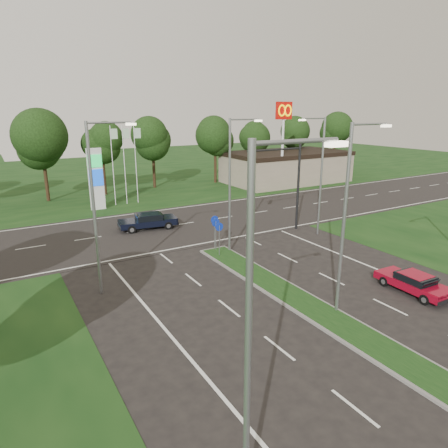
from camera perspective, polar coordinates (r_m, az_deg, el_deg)
ground at (r=17.15m, az=29.09°, el=-19.94°), size 160.00×160.00×0.00m
verge_far at (r=63.32m, az=-18.70°, el=6.56°), size 160.00×50.00×0.02m
cross_road at (r=34.22m, az=-7.36°, el=-0.24°), size 160.00×12.00×0.02m
median_kerb at (r=18.95m, az=18.46°, el=-14.80°), size 2.00×26.00×0.12m
commercial_building at (r=55.28m, az=8.87°, el=8.04°), size 16.00×9.00×4.00m
streetlight_median_near at (r=19.01m, az=17.28°, el=1.81°), size 2.53×0.22×9.00m
streetlight_median_far at (r=26.58m, az=1.20°, el=6.43°), size 2.53×0.22×9.00m
streetlight_left_near at (r=8.91m, az=4.62°, el=-13.87°), size 2.53×0.22×9.00m
streetlight_left_far at (r=21.24m, az=-17.66°, el=3.22°), size 2.53×0.22×9.00m
streetlight_right_far at (r=31.36m, az=13.51°, el=7.47°), size 2.53×0.22×9.00m
traffic_signal at (r=31.83m, az=8.85°, el=7.06°), size 5.10×0.42×7.00m
median_signs at (r=27.19m, az=-1.08°, el=-0.64°), size 1.16×1.76×2.38m
gas_pylon at (r=40.84m, az=-17.57°, el=6.39°), size 5.80×1.26×8.00m
mcdonalds_sign at (r=49.14m, az=8.50°, el=14.09°), size 2.20×0.47×10.40m
treeline_far at (r=48.05m, az=-15.33°, el=12.29°), size 6.00×6.00×9.90m
red_sedan at (r=23.93m, az=25.47°, el=-7.53°), size 1.78×4.01×1.08m
navy_sedan at (r=33.49m, az=-10.79°, el=0.46°), size 4.87×2.56×1.28m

